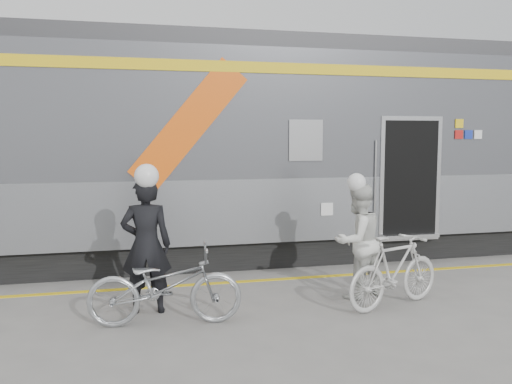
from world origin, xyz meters
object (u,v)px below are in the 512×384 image
object	(u,v)px
bicycle_left	(165,286)
woman	(358,241)
bicycle_right	(395,271)
man	(146,245)

from	to	relation	value
bicycle_left	woman	xyz separation A→B (m)	(2.79, 0.53, 0.33)
bicycle_left	bicycle_right	size ratio (longest dim) A/B	1.13
woman	man	bearing A→B (deg)	-20.22
woman	bicycle_left	bearing A→B (deg)	-9.06
man	woman	bearing A→B (deg)	-174.61
man	bicycle_left	size ratio (longest dim) A/B	0.95
bicycle_right	bicycle_left	bearing A→B (deg)	69.79
man	bicycle_right	size ratio (longest dim) A/B	1.08
man	bicycle_right	distance (m)	3.36
bicycle_left	woman	distance (m)	2.85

